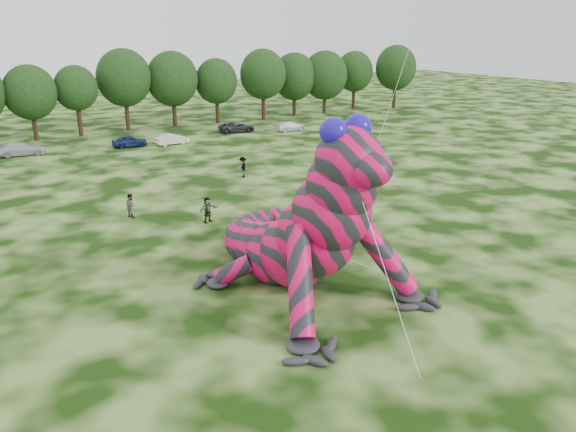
{
  "coord_description": "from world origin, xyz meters",
  "views": [
    {
      "loc": [
        -12.69,
        -16.36,
        13.05
      ],
      "look_at": [
        1.08,
        6.61,
        4.0
      ],
      "focal_mm": 35.0,
      "sensor_mm": 36.0,
      "label": 1
    }
  ],
  "objects_px": {
    "tree_14": "(294,84)",
    "car_7": "(290,126)",
    "tree_13": "(263,85)",
    "tree_12": "(217,91)",
    "tree_15": "(325,82)",
    "spectator_2": "(243,167)",
    "spectator_1": "(131,205)",
    "tree_9": "(77,101)",
    "car_5": "(172,139)",
    "spectator_5": "(208,210)",
    "flying_kite": "(425,1)",
    "inflatable_gecko": "(280,197)",
    "car_3": "(21,149)",
    "tree_17": "(395,77)",
    "car_6": "(237,127)",
    "tree_8": "(32,103)",
    "tree_11": "(173,89)",
    "tree_16": "(354,80)",
    "car_4": "(130,141)"
  },
  "relations": [
    {
      "from": "tree_15",
      "to": "car_6",
      "type": "xyz_separation_m",
      "value": [
        -19.45,
        -8.23,
        -4.16
      ]
    },
    {
      "from": "car_3",
      "to": "car_4",
      "type": "bearing_deg",
      "value": -92.83
    },
    {
      "from": "tree_17",
      "to": "spectator_2",
      "type": "height_order",
      "value": "tree_17"
    },
    {
      "from": "tree_9",
      "to": "car_3",
      "type": "height_order",
      "value": "tree_9"
    },
    {
      "from": "tree_8",
      "to": "tree_16",
      "type": "height_order",
      "value": "tree_16"
    },
    {
      "from": "tree_13",
      "to": "car_3",
      "type": "relative_size",
      "value": 2.12
    },
    {
      "from": "tree_12",
      "to": "spectator_1",
      "type": "relative_size",
      "value": 5.16
    },
    {
      "from": "tree_17",
      "to": "spectator_2",
      "type": "distance_m",
      "value": 51.29
    },
    {
      "from": "tree_17",
      "to": "spectator_1",
      "type": "distance_m",
      "value": 64.58
    },
    {
      "from": "tree_13",
      "to": "tree_12",
      "type": "bearing_deg",
      "value": 175.08
    },
    {
      "from": "tree_16",
      "to": "spectator_5",
      "type": "relative_size",
      "value": 5.19
    },
    {
      "from": "tree_11",
      "to": "tree_12",
      "type": "height_order",
      "value": "tree_11"
    },
    {
      "from": "car_5",
      "to": "car_7",
      "type": "bearing_deg",
      "value": -93.6
    },
    {
      "from": "tree_16",
      "to": "car_5",
      "type": "xyz_separation_m",
      "value": [
        -36.49,
        -13.26,
        -4.05
      ]
    },
    {
      "from": "inflatable_gecko",
      "to": "tree_16",
      "type": "relative_size",
      "value": 2.02
    },
    {
      "from": "tree_13",
      "to": "tree_15",
      "type": "relative_size",
      "value": 1.05
    },
    {
      "from": "tree_12",
      "to": "spectator_2",
      "type": "relative_size",
      "value": 4.79
    },
    {
      "from": "spectator_2",
      "to": "inflatable_gecko",
      "type": "bearing_deg",
      "value": -5.28
    },
    {
      "from": "car_5",
      "to": "spectator_2",
      "type": "relative_size",
      "value": 2.06
    },
    {
      "from": "inflatable_gecko",
      "to": "car_5",
      "type": "xyz_separation_m",
      "value": [
        7.75,
        38.51,
        -4.1
      ]
    },
    {
      "from": "tree_8",
      "to": "car_5",
      "type": "bearing_deg",
      "value": -39.52
    },
    {
      "from": "tree_8",
      "to": "tree_17",
      "type": "height_order",
      "value": "tree_17"
    },
    {
      "from": "flying_kite",
      "to": "inflatable_gecko",
      "type": "bearing_deg",
      "value": -172.03
    },
    {
      "from": "car_7",
      "to": "spectator_1",
      "type": "relative_size",
      "value": 2.46
    },
    {
      "from": "spectator_2",
      "to": "tree_12",
      "type": "bearing_deg",
      "value": 176.11
    },
    {
      "from": "tree_13",
      "to": "car_6",
      "type": "bearing_deg",
      "value": -136.91
    },
    {
      "from": "tree_14",
      "to": "car_7",
      "type": "relative_size",
      "value": 2.2
    },
    {
      "from": "tree_14",
      "to": "spectator_1",
      "type": "xyz_separation_m",
      "value": [
        -36.1,
        -36.29,
        -3.83
      ]
    },
    {
      "from": "tree_15",
      "to": "spectator_5",
      "type": "distance_m",
      "value": 53.98
    },
    {
      "from": "car_3",
      "to": "car_7",
      "type": "xyz_separation_m",
      "value": [
        32.31,
        -1.94,
        -0.07
      ]
    },
    {
      "from": "tree_13",
      "to": "car_6",
      "type": "relative_size",
      "value": 2.15
    },
    {
      "from": "inflatable_gecko",
      "to": "tree_17",
      "type": "xyz_separation_m",
      "value": [
        50.74,
        49.05,
        0.41
      ]
    },
    {
      "from": "flying_kite",
      "to": "tree_14",
      "type": "relative_size",
      "value": 1.75
    },
    {
      "from": "car_3",
      "to": "spectator_1",
      "type": "bearing_deg",
      "value": -166.51
    },
    {
      "from": "car_4",
      "to": "spectator_1",
      "type": "height_order",
      "value": "spectator_1"
    },
    {
      "from": "car_3",
      "to": "tree_15",
      "type": "bearing_deg",
      "value": -74.21
    },
    {
      "from": "tree_12",
      "to": "car_7",
      "type": "distance_m",
      "value": 12.86
    },
    {
      "from": "tree_8",
      "to": "tree_13",
      "type": "distance_m",
      "value": 31.36
    },
    {
      "from": "tree_12",
      "to": "tree_15",
      "type": "height_order",
      "value": "tree_15"
    },
    {
      "from": "tree_11",
      "to": "tree_17",
      "type": "xyz_separation_m",
      "value": [
        38.16,
        -1.53,
        0.11
      ]
    },
    {
      "from": "inflatable_gecko",
      "to": "tree_8",
      "type": "distance_m",
      "value": 49.68
    },
    {
      "from": "tree_15",
      "to": "spectator_2",
      "type": "bearing_deg",
      "value": -134.76
    },
    {
      "from": "car_3",
      "to": "car_4",
      "type": "relative_size",
      "value": 1.23
    },
    {
      "from": "car_7",
      "to": "spectator_5",
      "type": "xyz_separation_m",
      "value": [
        -23.85,
        -28.28,
        0.28
      ]
    },
    {
      "from": "tree_14",
      "to": "car_5",
      "type": "relative_size",
      "value": 2.43
    },
    {
      "from": "tree_8",
      "to": "tree_13",
      "type": "relative_size",
      "value": 0.88
    },
    {
      "from": "spectator_1",
      "to": "tree_9",
      "type": "bearing_deg",
      "value": -26.62
    },
    {
      "from": "car_3",
      "to": "car_6",
      "type": "xyz_separation_m",
      "value": [
        25.83,
        0.82,
        -0.04
      ]
    },
    {
      "from": "tree_9",
      "to": "spectator_1",
      "type": "distance_m",
      "value": 35.28
    },
    {
      "from": "flying_kite",
      "to": "tree_8",
      "type": "xyz_separation_m",
      "value": [
        -15.96,
        47.9,
        -9.98
      ]
    }
  ]
}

